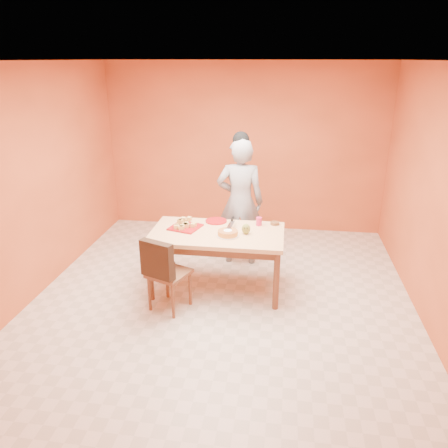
# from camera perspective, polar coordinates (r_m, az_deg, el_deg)

# --- Properties ---
(floor) EXTENTS (5.00, 5.00, 0.00)m
(floor) POSITION_cam_1_polar(r_m,az_deg,el_deg) (5.31, -0.28, -9.96)
(floor) COLOR beige
(floor) RESTS_ON ground
(ceiling) EXTENTS (5.00, 5.00, 0.00)m
(ceiling) POSITION_cam_1_polar(r_m,az_deg,el_deg) (4.56, -0.35, 20.58)
(ceiling) COLOR white
(ceiling) RESTS_ON wall_back
(wall_back) EXTENTS (4.50, 0.00, 4.50)m
(wall_back) POSITION_cam_1_polar(r_m,az_deg,el_deg) (7.18, 2.68, 9.82)
(wall_back) COLOR #DA6032
(wall_back) RESTS_ON floor
(wall_left) EXTENTS (0.00, 5.00, 5.00)m
(wall_left) POSITION_cam_1_polar(r_m,az_deg,el_deg) (5.55, -24.03, 4.72)
(wall_left) COLOR #DA6032
(wall_left) RESTS_ON floor
(wall_right) EXTENTS (0.00, 5.00, 5.00)m
(wall_right) POSITION_cam_1_polar(r_m,az_deg,el_deg) (4.97, 26.31, 2.63)
(wall_right) COLOR #DA6032
(wall_right) RESTS_ON floor
(dining_table) EXTENTS (1.60, 0.90, 0.76)m
(dining_table) POSITION_cam_1_polar(r_m,az_deg,el_deg) (5.30, -0.91, -1.99)
(dining_table) COLOR #F4BD7F
(dining_table) RESTS_ON floor
(dining_chair) EXTENTS (0.55, 0.61, 0.90)m
(dining_chair) POSITION_cam_1_polar(r_m,az_deg,el_deg) (4.98, -7.26, -6.25)
(dining_chair) COLOR brown
(dining_chair) RESTS_ON floor
(pastry_pile) EXTENTS (0.31, 0.31, 0.10)m
(pastry_pile) POSITION_cam_1_polar(r_m,az_deg,el_deg) (5.38, -5.08, 0.19)
(pastry_pile) COLOR #E4BF61
(pastry_pile) RESTS_ON pastry_platter
(person) EXTENTS (0.66, 0.45, 1.76)m
(person) POSITION_cam_1_polar(r_m,az_deg,el_deg) (5.97, 2.12, 2.86)
(person) COLOR gray
(person) RESTS_ON floor
(pastry_platter) EXTENTS (0.42, 0.42, 0.02)m
(pastry_platter) POSITION_cam_1_polar(r_m,az_deg,el_deg) (5.40, -5.06, -0.41)
(pastry_platter) COLOR #9D0E14
(pastry_platter) RESTS_ON dining_table
(red_dinner_plate) EXTENTS (0.35, 0.35, 0.02)m
(red_dinner_plate) POSITION_cam_1_polar(r_m,az_deg,el_deg) (5.59, -1.04, 0.40)
(red_dinner_plate) COLOR #9D0E14
(red_dinner_plate) RESTS_ON dining_table
(white_cake_plate) EXTENTS (0.27, 0.27, 0.01)m
(white_cake_plate) POSITION_cam_1_polar(r_m,az_deg,el_deg) (5.14, 0.50, -1.51)
(white_cake_plate) COLOR white
(white_cake_plate) RESTS_ON dining_table
(sponge_cake) EXTENTS (0.28, 0.28, 0.05)m
(sponge_cake) POSITION_cam_1_polar(r_m,az_deg,el_deg) (5.13, 0.50, -1.17)
(sponge_cake) COLOR gold
(sponge_cake) RESTS_ON white_cake_plate
(cake_server) EXTENTS (0.08, 0.29, 0.01)m
(cake_server) POSITION_cam_1_polar(r_m,az_deg,el_deg) (5.28, 0.87, -0.10)
(cake_server) COLOR silver
(cake_server) RESTS_ON sponge_cake
(egg_ornament) EXTENTS (0.13, 0.12, 0.13)m
(egg_ornament) POSITION_cam_1_polar(r_m,az_deg,el_deg) (5.18, 2.90, -0.64)
(egg_ornament) COLOR olive
(egg_ornament) RESTS_ON dining_table
(magenta_glass) EXTENTS (0.10, 0.10, 0.10)m
(magenta_glass) POSITION_cam_1_polar(r_m,az_deg,el_deg) (5.47, 4.59, 0.34)
(magenta_glass) COLOR #C91E50
(magenta_glass) RESTS_ON dining_table
(checker_tin) EXTENTS (0.13, 0.13, 0.03)m
(checker_tin) POSITION_cam_1_polar(r_m,az_deg,el_deg) (5.52, 6.65, 0.09)
(checker_tin) COLOR #321F0D
(checker_tin) RESTS_ON dining_table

